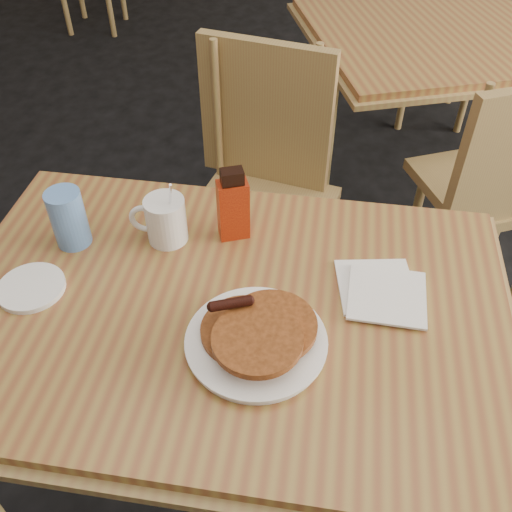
{
  "coord_description": "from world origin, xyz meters",
  "views": [
    {
      "loc": [
        0.08,
        -0.8,
        1.63
      ],
      "look_at": [
        0.01,
        0.03,
        0.84
      ],
      "focal_mm": 40.0,
      "sensor_mm": 36.0,
      "label": 1
    }
  ],
  "objects": [
    {
      "name": "napkin_stack",
      "position": [
        0.27,
        0.03,
        0.76
      ],
      "size": [
        0.19,
        0.2,
        0.01
      ],
      "rotation": [
        0.0,
        0.0,
        0.12
      ],
      "color": "white",
      "rests_on": "main_table"
    },
    {
      "name": "chair_neighbor_near",
      "position": [
        0.72,
        0.77,
        0.54
      ],
      "size": [
        0.53,
        0.55,
        0.91
      ],
      "rotation": [
        0.0,
        0.0,
        0.37
      ],
      "color": "#988147",
      "rests_on": "floor"
    },
    {
      "name": "coffee_mug",
      "position": [
        -0.21,
        0.16,
        0.81
      ],
      "size": [
        0.13,
        0.09,
        0.17
      ],
      "rotation": [
        0.0,
        0.0,
        0.03
      ],
      "color": "white",
      "rests_on": "main_table"
    },
    {
      "name": "blue_tumbler",
      "position": [
        -0.42,
        0.13,
        0.82
      ],
      "size": [
        0.09,
        0.09,
        0.14
      ],
      "primitive_type": "cylinder",
      "rotation": [
        0.0,
        0.0,
        -0.24
      ],
      "color": "#5A8CD4",
      "rests_on": "main_table"
    },
    {
      "name": "side_saucer",
      "position": [
        -0.46,
        -0.03,
        0.76
      ],
      "size": [
        0.15,
        0.15,
        0.01
      ],
      "primitive_type": "cylinder",
      "rotation": [
        0.0,
        0.0,
        0.07
      ],
      "color": "white",
      "rests_on": "main_table"
    },
    {
      "name": "syrup_bottle",
      "position": [
        -0.06,
        0.19,
        0.83
      ],
      "size": [
        0.08,
        0.06,
        0.18
      ],
      "rotation": [
        0.0,
        0.0,
        0.32
      ],
      "color": "#71060A",
      "rests_on": "main_table"
    },
    {
      "name": "chair_main_far",
      "position": [
        -0.04,
        0.7,
        0.57
      ],
      "size": [
        0.53,
        0.53,
        0.95
      ],
      "rotation": [
        0.0,
        0.0,
        -0.26
      ],
      "color": "#988147",
      "rests_on": "floor"
    },
    {
      "name": "pancake_plate",
      "position": [
        0.02,
        -0.13,
        0.77
      ],
      "size": [
        0.27,
        0.27,
        0.08
      ],
      "rotation": [
        0.0,
        0.0,
        -0.12
      ],
      "color": "white",
      "rests_on": "main_table"
    },
    {
      "name": "floor",
      "position": [
        0.0,
        0.0,
        0.0
      ],
      "size": [
        10.0,
        10.0,
        0.0
      ],
      "primitive_type": "plane",
      "color": "black",
      "rests_on": "ground"
    },
    {
      "name": "neighbor_table",
      "position": [
        0.75,
        1.48,
        0.71
      ],
      "size": [
        1.54,
        1.25,
        0.75
      ],
      "rotation": [
        0.0,
        0.0,
        0.29
      ],
      "color": "olive",
      "rests_on": "floor"
    },
    {
      "name": "main_table",
      "position": [
        -0.05,
        -0.03,
        0.71
      ],
      "size": [
        1.24,
        0.88,
        0.75
      ],
      "rotation": [
        0.0,
        0.0,
        -0.06
      ],
      "color": "olive",
      "rests_on": "floor"
    },
    {
      "name": "chair_neighbor_far",
      "position": [
        0.75,
        2.21,
        0.51
      ],
      "size": [
        0.45,
        0.45,
        0.86
      ],
      "rotation": [
        0.0,
        0.0,
        -0.18
      ],
      "color": "#988147",
      "rests_on": "floor"
    }
  ]
}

